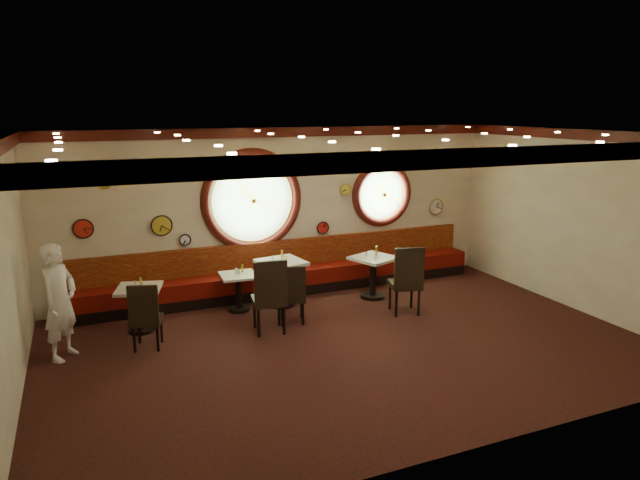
{
  "coord_description": "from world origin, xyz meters",
  "views": [
    {
      "loc": [
        -3.59,
        -7.36,
        3.58
      ],
      "look_at": [
        -0.13,
        0.8,
        1.5
      ],
      "focal_mm": 32.0,
      "sensor_mm": 36.0,
      "label": 1
    }
  ],
  "objects": [
    {
      "name": "wall_front",
      "position": [
        0.0,
        -3.0,
        1.6
      ],
      "size": [
        9.0,
        0.02,
        3.2
      ],
      "primitive_type": "cube",
      "color": "beige",
      "rests_on": "floor"
    },
    {
      "name": "wall_back",
      "position": [
        0.0,
        3.0,
        1.6
      ],
      "size": [
        9.0,
        0.02,
        3.2
      ],
      "primitive_type": "cube",
      "color": "beige",
      "rests_on": "floor"
    },
    {
      "name": "chair_a",
      "position": [
        -2.86,
        1.02,
        0.6
      ],
      "size": [
        0.55,
        0.55,
        0.65
      ],
      "rotation": [
        0.0,
        0.0,
        -0.3
      ],
      "color": "black",
      "rests_on": "floor"
    },
    {
      "name": "wall_clock_4",
      "position": [
        0.75,
        2.96,
        2.55
      ],
      "size": [
        0.3,
        0.03,
        0.3
      ],
      "primitive_type": "cylinder",
      "rotation": [
        1.57,
        0.0,
        0.0
      ],
      "color": "#86CB3F",
      "rests_on": "wall_back"
    },
    {
      "name": "condiment_c_pepper",
      "position": [
        -0.27,
        2.01,
        0.9
      ],
      "size": [
        0.03,
        0.03,
        0.1
      ],
      "primitive_type": "cylinder",
      "color": "silver",
      "rests_on": "table_c"
    },
    {
      "name": "porthole_left_frame",
      "position": [
        -0.6,
        2.98,
        1.85
      ],
      "size": [
        1.98,
        0.18,
        1.98
      ],
      "primitive_type": "torus",
      "rotation": [
        1.57,
        0.0,
        0.0
      ],
      "color": "#3D0F0B",
      "rests_on": "wall_back"
    },
    {
      "name": "waiter",
      "position": [
        -4.0,
        1.21,
        0.86
      ],
      "size": [
        0.7,
        0.75,
        1.72
      ],
      "primitive_type": "imported",
      "rotation": [
        0.0,
        0.0,
        0.97
      ],
      "color": "white",
      "rests_on": "floor"
    },
    {
      "name": "table_a",
      "position": [
        -2.86,
        1.82,
        0.47
      ],
      "size": [
        0.84,
        0.84,
        0.75
      ],
      "color": "black",
      "rests_on": "floor"
    },
    {
      "name": "wall_right",
      "position": [
        4.5,
        0.0,
        1.6
      ],
      "size": [
        0.02,
        6.0,
        3.2
      ],
      "primitive_type": "cube",
      "color": "beige",
      "rests_on": "floor"
    },
    {
      "name": "table_d",
      "position": [
        1.41,
        1.84,
        0.51
      ],
      "size": [
        0.95,
        0.95,
        0.81
      ],
      "color": "black",
      "rests_on": "floor"
    },
    {
      "name": "condiment_c_salt",
      "position": [
        -0.48,
        2.18,
        0.9
      ],
      "size": [
        0.03,
        0.03,
        0.09
      ],
      "primitive_type": "cylinder",
      "color": "silver",
      "rests_on": "table_c"
    },
    {
      "name": "chair_b",
      "position": [
        -0.95,
        0.9,
        0.71
      ],
      "size": [
        0.59,
        0.59,
        0.77
      ],
      "rotation": [
        0.0,
        0.0,
        -0.14
      ],
      "color": "black",
      "rests_on": "floor"
    },
    {
      "name": "wall_clock_3",
      "position": [
        -2.0,
        2.96,
        2.45
      ],
      "size": [
        0.24,
        0.03,
        0.24
      ],
      "primitive_type": "cylinder",
      "rotation": [
        1.57,
        0.0,
        0.0
      ],
      "color": "black",
      "rests_on": "wall_back"
    },
    {
      "name": "molding_right",
      "position": [
        4.45,
        0.0,
        3.11
      ],
      "size": [
        0.1,
        6.0,
        0.18
      ],
      "primitive_type": "cube",
      "color": "#3D0F0B",
      "rests_on": "wall_back"
    },
    {
      "name": "chair_c",
      "position": [
        -0.48,
        1.15,
        0.59
      ],
      "size": [
        0.54,
        0.54,
        0.64
      ],
      "rotation": [
        0.0,
        0.0,
        -0.29
      ],
      "color": "black",
      "rests_on": "floor"
    },
    {
      "name": "wall_clock_5",
      "position": [
        -3.2,
        2.96,
        2.35
      ],
      "size": [
        0.26,
        0.03,
        0.26
      ],
      "primitive_type": "cylinder",
      "rotation": [
        1.57,
        0.0,
        0.0
      ],
      "color": "#B0CC28",
      "rests_on": "wall_back"
    },
    {
      "name": "condiment_b_pepper",
      "position": [
        -1.12,
        2.15,
        0.73
      ],
      "size": [
        0.03,
        0.03,
        0.1
      ],
      "primitive_type": "cylinder",
      "color": "#BCBCC1",
      "rests_on": "table_b"
    },
    {
      "name": "banquette_seat",
      "position": [
        0.0,
        2.72,
        0.35
      ],
      "size": [
        8.0,
        0.55,
        0.3
      ],
      "primitive_type": "cube",
      "color": "#5D0C08",
      "rests_on": "banquette_base"
    },
    {
      "name": "condiment_b_salt",
      "position": [
        -1.17,
        2.17,
        0.73
      ],
      "size": [
        0.04,
        0.04,
        0.11
      ],
      "primitive_type": "cylinder",
      "color": "silver",
      "rests_on": "table_b"
    },
    {
      "name": "wall_clock_8",
      "position": [
        3.55,
        2.96,
        1.45
      ],
      "size": [
        0.34,
        0.03,
        0.34
      ],
      "primitive_type": "cylinder",
      "rotation": [
        1.57,
        0.0,
        0.0
      ],
      "color": "white",
      "rests_on": "wall_back"
    },
    {
      "name": "wall_clock_2",
      "position": [
        0.85,
        2.96,
        1.2
      ],
      "size": [
        0.24,
        0.03,
        0.24
      ],
      "primitive_type": "cylinder",
      "rotation": [
        1.57,
        0.0,
        0.0
      ],
      "color": "red",
      "rests_on": "wall_back"
    },
    {
      "name": "porthole_right_ring",
      "position": [
        2.2,
        2.95,
        1.8
      ],
      "size": [
        1.09,
        0.03,
        1.09
      ],
      "primitive_type": "torus",
      "rotation": [
        1.57,
        0.0,
        0.0
      ],
      "color": "gold",
      "rests_on": "wall_back"
    },
    {
      "name": "condiment_a_pepper",
      "position": [
        -2.81,
        1.76,
        0.79
      ],
      "size": [
        0.03,
        0.03,
        0.09
      ],
      "primitive_type": "cylinder",
      "color": "silver",
      "rests_on": "table_a"
    },
    {
      "name": "table_c",
      "position": [
        -0.34,
        2.1,
        0.54
      ],
      "size": [
        0.88,
        0.88,
        0.85
      ],
      "color": "black",
      "rests_on": "floor"
    },
    {
      "name": "porthole_left_glass",
      "position": [
        -0.6,
        3.0,
        1.85
      ],
      "size": [
        1.66,
        0.02,
        1.66
      ],
      "primitive_type": "cylinder",
      "rotation": [
        1.57,
        0.0,
        0.0
      ],
      "color": "#82AD68",
      "rests_on": "wall_back"
    },
    {
      "name": "condiment_d_pepper",
      "position": [
        1.47,
        1.84,
        0.85
      ],
      "size": [
        0.03,
        0.03,
        0.09
      ],
      "primitive_type": "cylinder",
      "color": "silver",
      "rests_on": "table_d"
    },
    {
      "name": "condiment_a_salt",
      "position": [
        -2.91,
        1.89,
        0.8
      ],
      "size": [
        0.03,
        0.03,
        0.1
      ],
      "primitive_type": "cylinder",
      "color": "silver",
      "rests_on": "table_a"
    },
    {
      "name": "wall_clock_7",
      "position": [
        -3.6,
        2.96,
        1.55
      ],
      "size": [
        0.32,
        0.03,
        0.32
      ],
      "primitive_type": "cylinder",
      "rotation": [
        1.57,
        0.0,
        0.0
      ],
      "color": "red",
      "rests_on": "wall_back"
    },
    {
      "name": "molding_back",
      "position": [
        0.0,
        2.95,
        3.11
      ],
      "size": [
        9.0,
        0.1,
        0.18
      ],
      "primitive_type": "cube",
      "color": "#3D0F0B",
      "rests_on": "wall_back"
    },
    {
      "name": "condiment_a_bottle",
      "position": [
        -2.82,
        1.91,
        0.82
      ],
      "size": [
        0.04,
        0.04,
        0.14
      ],
      "primitive_type": "cylinder",
      "color": "yellow",
      "rests_on": "table_a"
    },
    {
      "name": "porthole_right_glass",
      "position": [
        2.2,
        3.0,
        1.8
      ],
      "size": [
        1.1,
        0.02,
        1.1
      ],
      "primitive_type": "cylinder",
      "rotation": [
        1.57,
        0.0,
        0.0
      ],
      "color": "#82AD68",
      "rests_on": "wall_back"
    },
    {
      "name": "porthole_left_ring",
      "position": [
        -0.6,
        2.95,
        1.85
      ],
      "size": [
        1.61,
        0.03,
        1.61
      ],
      "primitive_type": "torus",
      "rotation": [
        1.57,
        0.0,
        0.0
      ],
      "color": "gold",
      "rests_on": "wall_back"
    },
    {
      "name": "condiment_b_bottle",
      "position": [
        -1.03,
        2.25,
        0.75
      ],
      "size": [
        0.05,
        0.05,
        0.15
      ],
      "primitive_type": "cylinder",
      "color": "gold",
      "rests_on": "table_b"
    },
    {
      "name": "wall_clock_6",
      "position": [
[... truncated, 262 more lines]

